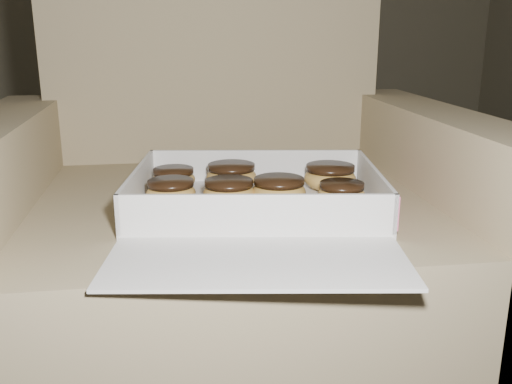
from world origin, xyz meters
The scene contains 14 objects.
armchair centered at (0.38, 0.29, 0.30)m, with size 0.91×0.77×0.95m.
bakery_box centered at (0.41, 0.11, 0.44)m, with size 0.45×0.51×0.07m.
donut_a centered at (0.56, 0.21, 0.46)m, with size 0.09×0.09×0.05m.
donut_b centered at (0.39, 0.25, 0.46)m, with size 0.09×0.09×0.05m.
donut_c centered at (0.28, 0.26, 0.45)m, with size 0.08×0.08×0.04m.
donut_d centered at (0.28, 0.17, 0.45)m, with size 0.08×0.08×0.04m.
donut_e centered at (0.55, 0.12, 0.45)m, with size 0.08×0.08×0.04m.
donut_f centered at (0.45, 0.14, 0.46)m, with size 0.09×0.09×0.04m.
donut_g centered at (0.37, 0.15, 0.45)m, with size 0.08×0.08×0.04m.
crumb_a centered at (0.52, 0.12, 0.43)m, with size 0.01×0.01×0.00m, color black.
crumb_b centered at (0.27, 0.14, 0.43)m, with size 0.01×0.01×0.00m, color black.
crumb_c centered at (0.24, 0.12, 0.43)m, with size 0.01×0.01×0.00m, color black.
crumb_d centered at (0.42, 0.08, 0.43)m, with size 0.01×0.01×0.00m, color black.
crumb_e centered at (0.38, 0.03, 0.43)m, with size 0.01×0.01×0.00m, color black.
Camera 1 is at (0.28, -0.74, 0.71)m, focal length 40.00 mm.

